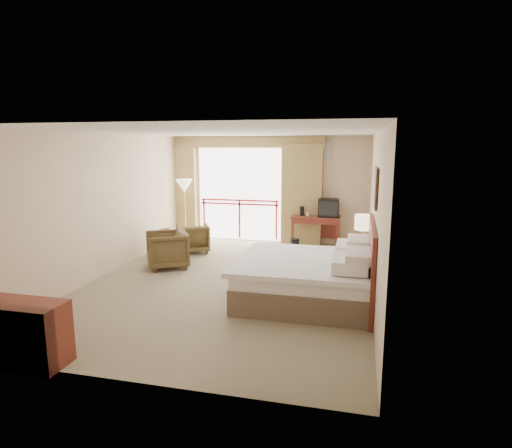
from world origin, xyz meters
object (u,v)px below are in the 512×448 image
(wastebasket, at_px, (294,244))
(armchair_far, at_px, (193,252))
(tv, at_px, (329,208))
(desk, at_px, (316,222))
(armchair_near, at_px, (168,267))
(side_table, at_px, (170,237))
(floor_lamp, at_px, (184,188))
(bed, at_px, (309,277))
(nightstand, at_px, (362,265))
(dresser, at_px, (19,333))
(table_lamp, at_px, (364,223))

(wastebasket, height_order, armchair_far, armchair_far)
(tv, xyz_separation_m, wastebasket, (-0.75, -0.47, -0.84))
(desk, relative_size, armchair_near, 1.43)
(armchair_near, relative_size, side_table, 1.46)
(desk, xyz_separation_m, floor_lamp, (-3.28, -0.43, 0.81))
(bed, distance_m, nightstand, 1.46)
(bed, bearing_deg, tv, 89.38)
(nightstand, xyz_separation_m, floor_lamp, (-4.38, 2.17, 1.09))
(bed, xyz_separation_m, tv, (0.04, 3.72, 0.60))
(wastebasket, xyz_separation_m, armchair_near, (-2.33, -2.05, -0.14))
(tv, distance_m, armchair_near, 4.10)
(dresser, bearing_deg, side_table, 95.04)
(armchair_far, bearing_deg, side_table, 3.29)
(wastebasket, xyz_separation_m, floor_lamp, (-2.83, 0.10, 1.26))
(nightstand, relative_size, floor_lamp, 0.39)
(nightstand, height_order, wastebasket, nightstand)
(dresser, bearing_deg, armchair_far, 89.90)
(armchair_near, bearing_deg, table_lamp, 59.71)
(bed, bearing_deg, table_lamp, 55.57)
(table_lamp, distance_m, tv, 2.62)
(armchair_far, bearing_deg, table_lamp, 133.07)
(bed, bearing_deg, dresser, -136.50)
(table_lamp, relative_size, tv, 1.20)
(dresser, bearing_deg, tv, 64.95)
(desk, xyz_separation_m, side_table, (-3.20, -1.55, -0.21))
(bed, height_order, wastebasket, bed)
(desk, distance_m, armchair_near, 3.84)
(table_lamp, relative_size, armchair_near, 0.71)
(nightstand, height_order, desk, desk)
(armchair_near, distance_m, dresser, 4.05)
(armchair_far, xyz_separation_m, armchair_near, (-0.03, -1.32, 0.00))
(bed, bearing_deg, armchair_near, 158.44)
(nightstand, xyz_separation_m, table_lamp, (0.00, 0.05, 0.77))
(nightstand, height_order, armchair_far, nightstand)
(side_table, distance_m, floor_lamp, 1.52)
(nightstand, xyz_separation_m, desk, (-1.11, 2.60, 0.28))
(bed, xyz_separation_m, wastebasket, (-0.71, 3.25, -0.24))
(bed, xyz_separation_m, armchair_far, (-3.00, 2.52, -0.38))
(nightstand, height_order, side_table, nightstand)
(wastebasket, bearing_deg, side_table, -159.69)
(tv, height_order, armchair_far, tv)
(tv, relative_size, dresser, 0.43)
(desk, height_order, floor_lamp, floor_lamp)
(wastebasket, relative_size, armchair_far, 0.38)
(desk, bearing_deg, table_lamp, -71.10)
(bed, distance_m, armchair_near, 3.28)
(side_table, bearing_deg, floor_lamp, 94.13)
(tv, bearing_deg, desk, -177.73)
(nightstand, bearing_deg, bed, -122.13)
(nightstand, bearing_deg, desk, 116.45)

